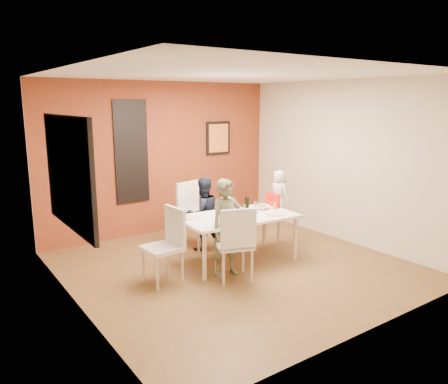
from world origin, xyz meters
TOP-DOWN VIEW (x-y plane):
  - ground at (0.00, 0.00)m, footprint 4.50×4.50m
  - ceiling at (0.00, 0.00)m, footprint 4.50×4.50m
  - wall_back at (0.00, 2.25)m, footprint 4.50×0.02m
  - wall_front at (0.00, -2.25)m, footprint 4.50×0.02m
  - wall_left at (-2.25, 0.00)m, footprint 0.02×4.50m
  - wall_right at (2.25, 0.00)m, footprint 0.02×4.50m
  - brick_accent_wall at (0.00, 2.23)m, footprint 4.50×0.02m
  - picture_window_frame at (-2.22, 0.20)m, footprint 0.05×1.70m
  - picture_window_pane at (-2.21, 0.20)m, footprint 0.02×1.55m
  - glassblock_strip at (-0.60, 2.21)m, footprint 0.55×0.03m
  - glassblock_surround at (-0.60, 2.21)m, footprint 0.60×0.03m
  - art_print_frame at (1.20, 2.21)m, footprint 0.54×0.03m
  - art_print_canvas at (1.20, 2.19)m, footprint 0.44×0.01m
  - dining_table at (0.16, 0.16)m, footprint 1.76×1.08m
  - chair_near at (-0.32, -0.42)m, footprint 0.60×0.60m
  - chair_far at (-0.00, 1.16)m, footprint 0.60×0.60m
  - chair_left at (-1.04, 0.11)m, footprint 0.48×0.48m
  - high_chair at (1.05, 0.30)m, footprint 0.39×0.39m
  - child_near at (-0.29, -0.18)m, footprint 0.49×0.33m
  - child_far at (0.02, 0.91)m, footprint 0.60×0.48m
  - toddler at (1.07, 0.30)m, footprint 0.25×0.37m
  - plate_near_left at (-0.25, -0.19)m, footprint 0.26×0.26m
  - plate_far_mid at (0.20, 0.52)m, footprint 0.28×0.28m
  - plate_near_right at (0.62, -0.14)m, footprint 0.23×0.23m
  - plate_far_left at (-0.50, 0.47)m, footprint 0.31×0.31m
  - salad_bowl_a at (0.24, 0.08)m, footprint 0.22×0.22m
  - salad_bowl_b at (0.69, 0.26)m, footprint 0.30×0.30m
  - wine_bottle at (0.31, 0.15)m, footprint 0.07×0.07m
  - wine_glass_a at (0.08, -0.05)m, footprint 0.07×0.07m
  - wine_glass_b at (0.46, 0.13)m, footprint 0.06×0.06m
  - paper_towel_roll at (-0.08, 0.12)m, footprint 0.13×0.13m
  - condiment_red at (0.27, 0.17)m, footprint 0.03×0.03m
  - condiment_green at (0.26, 0.14)m, footprint 0.04×0.04m
  - condiment_brown at (0.21, 0.23)m, footprint 0.04×0.04m
  - sippy_cup at (0.87, 0.15)m, footprint 0.06×0.06m

SIDE VIEW (x-z plane):
  - ground at x=0.00m, z-range 0.00..0.00m
  - chair_left at x=-1.04m, z-range 0.06..1.04m
  - high_chair at x=1.05m, z-range 0.09..1.01m
  - chair_near at x=-0.32m, z-range 0.06..1.07m
  - child_far at x=0.02m, z-range 0.00..1.18m
  - chair_far at x=0.00m, z-range 0.06..1.12m
  - dining_table at x=0.16m, z-range 0.29..0.99m
  - child_near at x=-0.29m, z-range 0.00..1.34m
  - plate_near_left at x=-0.25m, z-range 0.70..0.71m
  - plate_near_right at x=0.62m, z-range 0.70..0.72m
  - plate_far_mid at x=0.20m, z-range 0.70..0.72m
  - plate_far_left at x=-0.50m, z-range 0.70..0.72m
  - salad_bowl_a at x=0.24m, z-range 0.70..0.75m
  - salad_bowl_b at x=0.69m, z-range 0.70..0.76m
  - sippy_cup at x=0.87m, z-range 0.70..0.80m
  - condiment_red at x=0.27m, z-range 0.70..0.83m
  - condiment_green at x=0.26m, z-range 0.70..0.86m
  - condiment_brown at x=0.21m, z-range 0.70..0.86m
  - wine_glass_b at x=0.46m, z-range 0.70..0.88m
  - wine_glass_a at x=0.08m, z-range 0.70..0.89m
  - wine_bottle at x=0.31m, z-range 0.70..0.96m
  - paper_towel_roll at x=-0.08m, z-range 0.70..1.01m
  - toddler at x=1.07m, z-range 0.54..1.27m
  - wall_back at x=0.00m, z-range 0.00..2.70m
  - wall_front at x=0.00m, z-range 0.00..2.70m
  - wall_left at x=-2.25m, z-range 0.00..2.70m
  - wall_right at x=2.25m, z-range 0.00..2.70m
  - brick_accent_wall at x=0.00m, z-range 0.00..2.70m
  - glassblock_strip at x=-0.60m, z-range 0.65..2.35m
  - glassblock_surround at x=-0.60m, z-range 0.62..2.38m
  - picture_window_frame at x=-2.22m, z-range 0.90..2.20m
  - picture_window_pane at x=-2.21m, z-range 0.98..2.12m
  - art_print_frame at x=1.20m, z-range 1.33..1.97m
  - art_print_canvas at x=1.20m, z-range 1.38..1.92m
  - ceiling at x=0.00m, z-range 2.69..2.71m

